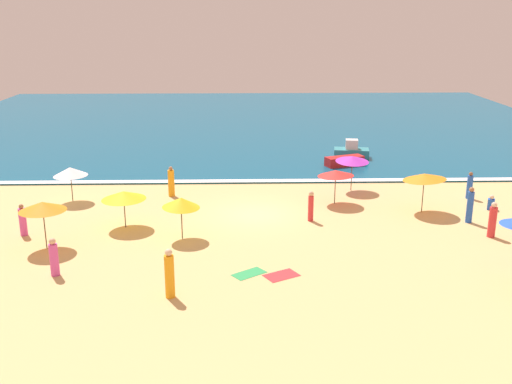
{
  "coord_description": "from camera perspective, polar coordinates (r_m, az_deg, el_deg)",
  "views": [
    {
      "loc": [
        -0.73,
        -30.08,
        10.24
      ],
      "look_at": [
        0.09,
        1.47,
        0.8
      ],
      "focal_mm": 41.82,
      "sensor_mm": 36.0,
      "label": 1
    }
  ],
  "objects": [
    {
      "name": "ground_plane",
      "position": [
        31.78,
        -0.09,
        -2.14
      ],
      "size": [
        60.0,
        60.0,
        0.0
      ],
      "primitive_type": "plane",
      "color": "#D8B775"
    },
    {
      "name": "ocean_water",
      "position": [
        58.97,
        -0.76,
        6.7
      ],
      "size": [
        60.0,
        44.0,
        0.1
      ],
      "primitive_type": "cube",
      "color": "#0F567A",
      "rests_on": "ground_plane"
    },
    {
      "name": "wave_breaker_foam",
      "position": [
        37.77,
        -0.32,
        1.09
      ],
      "size": [
        57.0,
        0.7,
        0.01
      ],
      "primitive_type": "cube",
      "color": "white",
      "rests_on": "ocean_water"
    },
    {
      "name": "beach_umbrella_0",
      "position": [
        35.06,
        -17.34,
        1.88
      ],
      "size": [
        2.43,
        2.42,
        2.02
      ],
      "color": "#4C3823",
      "rests_on": "ground_plane"
    },
    {
      "name": "beach_umbrella_2",
      "position": [
        28.04,
        -7.18,
        -1.01
      ],
      "size": [
        2.46,
        2.45,
        2.08
      ],
      "color": "#4C3823",
      "rests_on": "ground_plane"
    },
    {
      "name": "beach_umbrella_4",
      "position": [
        32.84,
        15.81,
        1.42
      ],
      "size": [
        3.04,
        3.03,
        2.24
      ],
      "color": "#4C3823",
      "rests_on": "ground_plane"
    },
    {
      "name": "beach_umbrella_5",
      "position": [
        28.29,
        -19.75,
        -1.3
      ],
      "size": [
        2.43,
        2.44,
        2.21
      ],
      "color": "#4C3823",
      "rests_on": "ground_plane"
    },
    {
      "name": "beach_umbrella_6",
      "position": [
        33.41,
        7.63,
        1.81
      ],
      "size": [
        2.77,
        2.77,
        1.98
      ],
      "color": "#4C3823",
      "rests_on": "ground_plane"
    },
    {
      "name": "beach_umbrella_7",
      "position": [
        30.07,
        -12.55,
        -0.31
      ],
      "size": [
        3.1,
        3.1,
        1.9
      ],
      "color": "#4C3823",
      "rests_on": "ground_plane"
    },
    {
      "name": "beach_umbrella_8",
      "position": [
        36.01,
        9.2,
        3.15
      ],
      "size": [
        2.28,
        2.3,
        2.21
      ],
      "color": "#4C3823",
      "rests_on": "ground_plane"
    },
    {
      "name": "beachgoer_0",
      "position": [
        34.89,
        21.56,
        -0.99
      ],
      "size": [
        0.48,
        0.48,
        0.83
      ],
      "color": "blue",
      "rests_on": "ground_plane"
    },
    {
      "name": "beachgoer_1",
      "position": [
        22.66,
        -8.27,
        -7.81
      ],
      "size": [
        0.38,
        0.38,
        1.95
      ],
      "color": "orange",
      "rests_on": "ground_plane"
    },
    {
      "name": "beachgoer_3",
      "position": [
        30.71,
        -21.41,
        -2.58
      ],
      "size": [
        0.44,
        0.44,
        1.57
      ],
      "color": "#D84CA5",
      "rests_on": "ground_plane"
    },
    {
      "name": "beachgoer_5",
      "position": [
        32.19,
        19.79,
        -1.23
      ],
      "size": [
        0.34,
        0.34,
        1.88
      ],
      "color": "blue",
      "rests_on": "ground_plane"
    },
    {
      "name": "beachgoer_7",
      "position": [
        36.44,
        19.75,
        0.54
      ],
      "size": [
        0.41,
        0.41,
        1.58
      ],
      "color": "blue",
      "rests_on": "ground_plane"
    },
    {
      "name": "beachgoer_8",
      "position": [
        25.63,
        -18.76,
        -5.98
      ],
      "size": [
        0.43,
        0.43,
        1.62
      ],
      "color": "#D84CA5",
      "rests_on": "ground_plane"
    },
    {
      "name": "beachgoer_9",
      "position": [
        30.67,
        5.27,
        -1.36
      ],
      "size": [
        0.38,
        0.38,
        1.6
      ],
      "color": "red",
      "rests_on": "ground_plane"
    },
    {
      "name": "beachgoer_10",
      "position": [
        30.5,
        21.68,
        -2.56
      ],
      "size": [
        0.45,
        0.45,
        1.74
      ],
      "color": "red",
      "rests_on": "ground_plane"
    },
    {
      "name": "beachgoer_11",
      "position": [
        35.08,
        -8.11,
        0.92
      ],
      "size": [
        0.45,
        0.45,
        1.78
      ],
      "color": "orange",
      "rests_on": "ground_plane"
    },
    {
      "name": "beach_towel_0",
      "position": [
        24.72,
        -0.67,
        -7.81
      ],
      "size": [
        1.54,
        1.4,
        0.01
      ],
      "color": "green",
      "rests_on": "ground_plane"
    },
    {
      "name": "beach_towel_1",
      "position": [
        24.57,
        2.45,
        -7.98
      ],
      "size": [
        1.61,
        1.41,
        0.01
      ],
      "color": "red",
      "rests_on": "ground_plane"
    },
    {
      "name": "small_boat_0",
      "position": [
        42.02,
        8.45,
        2.95
      ],
      "size": [
        2.86,
        1.81,
        0.64
      ],
      "color": "red",
      "rests_on": "ocean_water"
    },
    {
      "name": "small_boat_1",
      "position": [
        44.36,
        9.11,
        3.83
      ],
      "size": [
        2.68,
        1.66,
        1.36
      ],
      "color": "teal",
      "rests_on": "ocean_water"
    }
  ]
}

